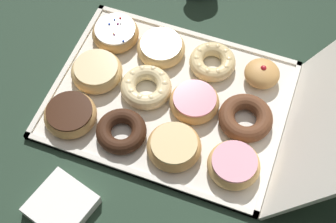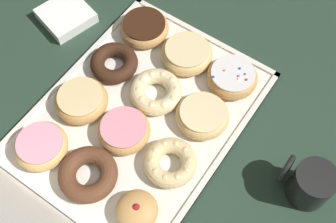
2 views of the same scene
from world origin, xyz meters
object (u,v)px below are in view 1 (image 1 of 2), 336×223
(chocolate_cake_ring_donut_5, at_px, (121,131))
(pink_frosted_donut_7, at_px, (195,100))
(sprinkle_donut_0, at_px, (115,33))
(jelly_filled_donut_9, at_px, (262,73))
(pink_frosted_donut_11, at_px, (234,165))
(cruller_donut_4, at_px, (147,86))
(donut_box, at_px, (169,100))
(chocolate_cake_ring_donut_10, at_px, (245,118))
(glazed_ring_donut_1, at_px, (97,70))
(cruller_donut_6, at_px, (212,62))
(napkin_stack, at_px, (61,205))
(glazed_ring_donut_8, at_px, (174,146))
(glazed_ring_donut_3, at_px, (161,48))
(chocolate_frosted_donut_2, at_px, (70,114))

(chocolate_cake_ring_donut_5, relative_size, pink_frosted_donut_7, 0.98)
(sprinkle_donut_0, height_order, jelly_filled_donut_9, jelly_filled_donut_9)
(pink_frosted_donut_11, bearing_deg, cruller_donut_4, -116.59)
(pink_frosted_donut_7, bearing_deg, sprinkle_donut_0, -115.41)
(donut_box, bearing_deg, chocolate_cake_ring_donut_10, 89.92)
(glazed_ring_donut_1, height_order, cruller_donut_4, glazed_ring_donut_1)
(chocolate_cake_ring_donut_5, bearing_deg, cruller_donut_6, 152.33)
(pink_frosted_donut_7, bearing_deg, napkin_stack, -28.67)
(chocolate_cake_ring_donut_5, bearing_deg, glazed_ring_donut_8, 91.71)
(glazed_ring_donut_1, relative_size, chocolate_cake_ring_donut_5, 1.09)
(sprinkle_donut_0, distance_m, chocolate_cake_ring_donut_10, 0.38)
(glazed_ring_donut_1, height_order, glazed_ring_donut_8, same)
(cruller_donut_4, relative_size, cruller_donut_6, 1.07)
(chocolate_cake_ring_donut_10, bearing_deg, cruller_donut_4, -90.83)
(cruller_donut_4, bearing_deg, glazed_ring_donut_1, -90.23)
(glazed_ring_donut_8, bearing_deg, cruller_donut_6, 177.96)
(pink_frosted_donut_11, distance_m, napkin_stack, 0.36)
(glazed_ring_donut_1, height_order, glazed_ring_donut_3, glazed_ring_donut_1)
(donut_box, distance_m, cruller_donut_6, 0.14)
(glazed_ring_donut_3, distance_m, chocolate_cake_ring_donut_10, 0.27)
(glazed_ring_donut_3, relative_size, jelly_filled_donut_9, 1.41)
(sprinkle_donut_0, height_order, glazed_ring_donut_8, sprinkle_donut_0)
(sprinkle_donut_0, distance_m, glazed_ring_donut_8, 0.34)
(donut_box, relative_size, pink_frosted_donut_11, 4.74)
(glazed_ring_donut_3, bearing_deg, jelly_filled_donut_9, 91.95)
(glazed_ring_donut_3, bearing_deg, cruller_donut_4, 3.95)
(chocolate_frosted_donut_2, xyz_separation_m, chocolate_cake_ring_donut_10, (-0.13, 0.36, -0.00))
(glazed_ring_donut_1, xyz_separation_m, cruller_donut_4, (0.00, 0.12, -0.00))
(jelly_filled_donut_9, xyz_separation_m, napkin_stack, (0.44, -0.30, -0.02))
(chocolate_cake_ring_donut_5, bearing_deg, napkin_stack, -14.70)
(glazed_ring_donut_1, relative_size, napkin_stack, 1.05)
(pink_frosted_donut_11, xyz_separation_m, napkin_stack, (0.20, -0.30, -0.02))
(pink_frosted_donut_11, bearing_deg, chocolate_frosted_donut_2, -88.74)
(sprinkle_donut_0, distance_m, napkin_stack, 0.44)
(pink_frosted_donut_7, distance_m, jelly_filled_donut_9, 0.17)
(chocolate_cake_ring_donut_5, xyz_separation_m, chocolate_cake_ring_donut_10, (-0.12, 0.24, 0.00))
(sprinkle_donut_0, bearing_deg, jelly_filled_donut_9, 90.82)
(glazed_ring_donut_3, relative_size, pink_frosted_donut_11, 1.04)
(donut_box, xyz_separation_m, cruller_donut_6, (-0.12, 0.06, 0.02))
(cruller_donut_4, xyz_separation_m, napkin_stack, (0.32, -0.06, -0.01))
(glazed_ring_donut_1, relative_size, cruller_donut_4, 1.02)
(glazed_ring_donut_3, xyz_separation_m, pink_frosted_donut_11, (0.23, 0.25, 0.00))
(pink_frosted_donut_7, bearing_deg, cruller_donut_4, -89.69)
(glazed_ring_donut_1, bearing_deg, cruller_donut_6, 115.76)
(chocolate_cake_ring_donut_10, bearing_deg, pink_frosted_donut_11, 3.70)
(jelly_filled_donut_9, relative_size, chocolate_cake_ring_donut_10, 0.68)
(chocolate_frosted_donut_2, distance_m, cruller_donut_6, 0.35)
(sprinkle_donut_0, xyz_separation_m, cruller_donut_6, (-0.00, 0.25, -0.00))
(chocolate_cake_ring_donut_5, height_order, cruller_donut_6, cruller_donut_6)
(sprinkle_donut_0, bearing_deg, napkin_stack, 8.87)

